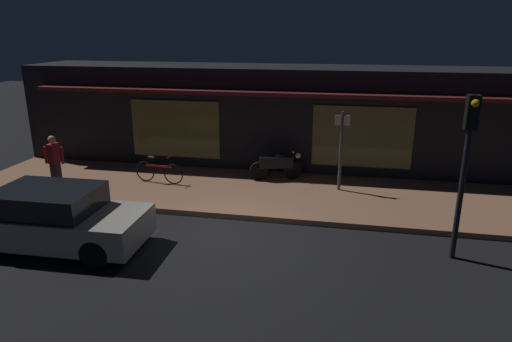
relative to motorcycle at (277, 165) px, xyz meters
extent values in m
plane|color=black|center=(-0.54, -4.18, -0.65)|extent=(60.00, 60.00, 0.00)
cube|color=#8C6047|center=(-0.54, -1.18, -0.57)|extent=(18.00, 4.00, 0.15)
cube|color=black|center=(-0.54, 2.22, 1.15)|extent=(18.00, 2.80, 3.60)
cube|color=brown|center=(-3.74, 0.80, 0.85)|extent=(3.20, 0.04, 2.00)
cube|color=brown|center=(2.66, 0.80, 0.85)|extent=(3.20, 0.04, 2.00)
cube|color=#591919|center=(-0.54, 0.57, 2.20)|extent=(16.20, 0.50, 0.12)
cylinder|color=black|center=(-0.56, -0.17, -0.20)|extent=(0.61, 0.29, 0.60)
cylinder|color=black|center=(0.49, 0.15, -0.20)|extent=(0.61, 0.29, 0.60)
cube|color=black|center=(-0.03, -0.01, 0.08)|extent=(1.13, 0.59, 0.36)
ellipsoid|color=black|center=(0.11, 0.03, 0.28)|extent=(0.49, 0.36, 0.20)
sphere|color=#F9EDB7|center=(0.66, 0.20, 0.28)|extent=(0.18, 0.18, 0.18)
cylinder|color=gray|center=(0.47, 0.14, 0.45)|extent=(0.19, 0.54, 0.03)
torus|color=black|center=(-4.13, -1.03, -0.17)|extent=(0.66, 0.11, 0.66)
torus|color=black|center=(-3.13, -1.13, -0.17)|extent=(0.66, 0.11, 0.66)
cube|color=#A51E1E|center=(-3.63, -1.08, 0.05)|extent=(0.90, 0.13, 0.06)
cube|color=brown|center=(-3.88, -1.06, 0.32)|extent=(0.21, 0.10, 0.06)
cylinder|color=#A51E1E|center=(-3.21, -1.12, 0.40)|extent=(0.07, 0.42, 0.02)
cube|color=#28232D|center=(-6.46, -2.26, -0.07)|extent=(0.22, 0.30, 0.85)
cube|color=maroon|center=(-6.46, -2.26, 0.64)|extent=(0.25, 0.40, 0.58)
sphere|color=tan|center=(-6.46, -2.26, 1.06)|extent=(0.22, 0.22, 0.22)
cylinder|color=maroon|center=(-6.72, -2.28, 0.57)|extent=(0.10, 0.10, 0.52)
cylinder|color=maroon|center=(-6.20, -2.24, 0.57)|extent=(0.10, 0.10, 0.52)
cylinder|color=#47474C|center=(2.01, -0.65, 0.70)|extent=(0.09, 0.09, 2.40)
cube|color=beige|center=(2.01, -0.65, 1.65)|extent=(0.44, 0.03, 0.30)
cylinder|color=black|center=(4.59, -4.28, 1.15)|extent=(0.12, 0.12, 3.60)
cube|color=black|center=(4.59, -4.28, 2.60)|extent=(0.24, 0.24, 0.70)
sphere|color=orange|center=(4.59, -4.41, 2.80)|extent=(0.16, 0.16, 0.16)
cylinder|color=black|center=(-6.42, -4.47, -0.33)|extent=(0.65, 0.24, 0.64)
cylinder|color=black|center=(-2.93, -4.68, -0.33)|extent=(0.64, 0.23, 0.64)
cylinder|color=black|center=(-2.90, -6.24, -0.33)|extent=(0.64, 0.23, 0.64)
cylinder|color=black|center=(-5.63, -4.73, -0.33)|extent=(0.64, 0.23, 0.64)
cube|color=#9E998E|center=(-4.27, -5.49, -0.10)|extent=(4.13, 1.84, 0.68)
cube|color=black|center=(-4.42, -5.49, 0.45)|extent=(2.23, 1.64, 0.64)
camera|label=1|loc=(2.10, -14.03, 4.19)|focal=31.95mm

